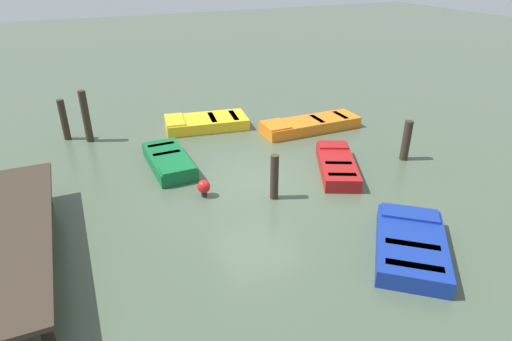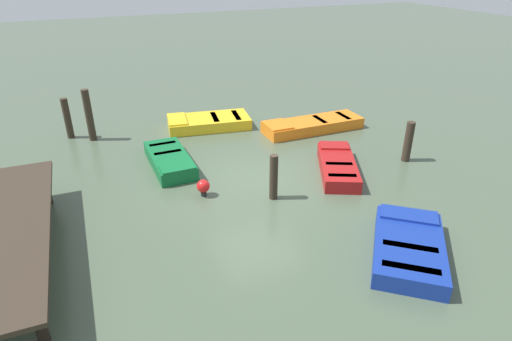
{
  "view_description": "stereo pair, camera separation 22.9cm",
  "coord_description": "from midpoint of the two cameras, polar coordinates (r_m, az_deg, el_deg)",
  "views": [
    {
      "loc": [
        -10.11,
        4.62,
        5.97
      ],
      "look_at": [
        0.0,
        0.0,
        0.35
      ],
      "focal_mm": 30.16,
      "sensor_mm": 36.0,
      "label": 1
    },
    {
      "loc": [
        -10.21,
        4.41,
        5.97
      ],
      "look_at": [
        0.0,
        0.0,
        0.35
      ],
      "focal_mm": 30.16,
      "sensor_mm": 36.0,
      "label": 2
    }
  ],
  "objects": [
    {
      "name": "ground_plane",
      "position": [
        12.62,
        -0.52,
        -1.42
      ],
      "size": [
        80.0,
        80.0,
        0.0
      ],
      "primitive_type": "plane",
      "color": "#475642"
    },
    {
      "name": "dock_segment",
      "position": [
        10.26,
        -30.2,
        -7.29
      ],
      "size": [
        6.23,
        1.64,
        0.95
      ],
      "rotation": [
        0.0,
        0.0,
        -0.02
      ],
      "color": "#33281E",
      "rests_on": "ground_plane"
    },
    {
      "name": "rowboat_blue",
      "position": [
        10.18,
        19.24,
        -9.33
      ],
      "size": [
        2.97,
        2.81,
        0.46
      ],
      "rotation": [
        0.0,
        0.0,
        5.59
      ],
      "color": "navy",
      "rests_on": "ground_plane"
    },
    {
      "name": "rowboat_red",
      "position": [
        13.3,
        10.21,
        0.74
      ],
      "size": [
        2.91,
        2.13,
        0.46
      ],
      "rotation": [
        0.0,
        0.0,
        5.82
      ],
      "color": "maroon",
      "rests_on": "ground_plane"
    },
    {
      "name": "rowboat_yellow",
      "position": [
        16.63,
        -7.07,
        6.37
      ],
      "size": [
        1.95,
        3.25,
        0.46
      ],
      "rotation": [
        0.0,
        0.0,
        1.41
      ],
      "color": "gold",
      "rests_on": "ground_plane"
    },
    {
      "name": "rowboat_orange",
      "position": [
        16.4,
        6.73,
        6.09
      ],
      "size": [
        1.21,
        3.8,
        0.46
      ],
      "rotation": [
        0.0,
        0.0,
        1.56
      ],
      "color": "orange",
      "rests_on": "ground_plane"
    },
    {
      "name": "rowboat_green",
      "position": [
        13.65,
        -11.95,
        1.26
      ],
      "size": [
        2.69,
        1.11,
        0.46
      ],
      "rotation": [
        0.0,
        0.0,
        3.14
      ],
      "color": "#0F602D",
      "rests_on": "ground_plane"
    },
    {
      "name": "mooring_piling_near_left",
      "position": [
        14.48,
        18.88,
        3.79
      ],
      "size": [
        0.26,
        0.26,
        1.31
      ],
      "primitive_type": "cylinder",
      "color": "#33281E",
      "rests_on": "ground_plane"
    },
    {
      "name": "mooring_piling_mid_left",
      "position": [
        16.19,
        -22.01,
        6.66
      ],
      "size": [
        0.26,
        0.26,
        1.84
      ],
      "primitive_type": "cylinder",
      "color": "#33281E",
      "rests_on": "ground_plane"
    },
    {
      "name": "mooring_piling_center",
      "position": [
        16.76,
        -24.48,
        6.15
      ],
      "size": [
        0.24,
        0.24,
        1.46
      ],
      "primitive_type": "cylinder",
      "color": "#33281E",
      "rests_on": "ground_plane"
    },
    {
      "name": "mooring_piling_far_left",
      "position": [
        11.47,
        1.88,
        -0.87
      ],
      "size": [
        0.22,
        0.22,
        1.28
      ],
      "primitive_type": "cylinder",
      "color": "#33281E",
      "rests_on": "ground_plane"
    },
    {
      "name": "marker_buoy",
      "position": [
        11.82,
        -7.49,
        -2.19
      ],
      "size": [
        0.36,
        0.36,
        0.48
      ],
      "color": "#262626",
      "rests_on": "ground_plane"
    }
  ]
}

